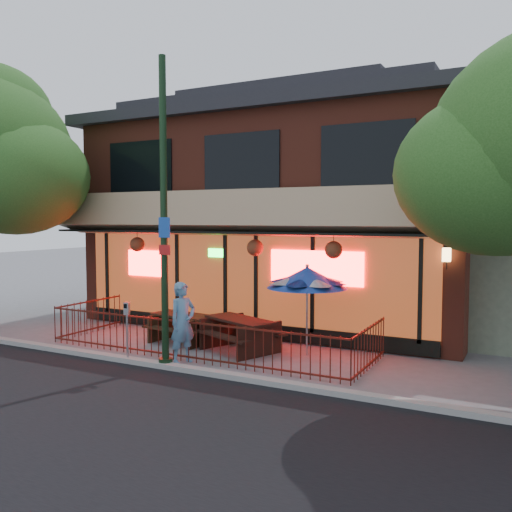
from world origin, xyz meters
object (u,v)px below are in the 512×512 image
(patio_umbrella, at_px, (307,278))
(parking_meter_near, at_px, (127,322))
(street_light, at_px, (164,230))
(picnic_table_right, at_px, (240,330))
(pedestrian, at_px, (183,322))
(picnic_table_left, at_px, (184,324))

(patio_umbrella, height_order, parking_meter_near, patio_umbrella)
(street_light, relative_size, picnic_table_right, 2.92)
(pedestrian, bearing_deg, picnic_table_left, 52.64)
(picnic_table_left, relative_size, picnic_table_right, 0.82)
(picnic_table_left, height_order, patio_umbrella, patio_umbrella)
(street_light, relative_size, picnic_table_left, 3.54)
(picnic_table_left, height_order, pedestrian, pedestrian)
(street_light, xyz_separation_m, patio_umbrella, (2.47, 2.48, -1.20))
(picnic_table_right, xyz_separation_m, parking_meter_near, (-1.85, -2.16, 0.41))
(picnic_table_left, bearing_deg, parking_meter_near, -89.72)
(parking_meter_near, bearing_deg, patio_umbrella, 35.91)
(patio_umbrella, bearing_deg, picnic_table_right, -166.72)
(picnic_table_right, relative_size, patio_umbrella, 1.05)
(picnic_table_left, bearing_deg, street_light, -64.55)
(street_light, height_order, patio_umbrella, street_light)
(street_light, relative_size, pedestrian, 3.66)
(pedestrian, xyz_separation_m, parking_meter_near, (-1.19, -0.58, 0.01))
(street_light, xyz_separation_m, picnic_table_left, (-1.07, 2.24, -2.64))
(picnic_table_right, distance_m, pedestrian, 1.76)
(picnic_table_left, bearing_deg, pedestrian, -55.42)
(street_light, bearing_deg, picnic_table_right, 69.03)
(picnic_table_left, bearing_deg, picnic_table_right, -4.90)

